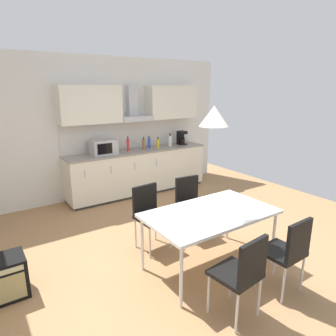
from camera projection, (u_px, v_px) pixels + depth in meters
ground_plane at (184, 258)px, 3.92m from camera, size 7.24×8.58×0.02m
wall_back at (96, 128)px, 5.90m from camera, size 5.79×0.10×2.74m
kitchen_counter at (139, 171)px, 6.25m from camera, size 3.00×0.62×0.91m
backsplash_tile at (131, 135)px, 6.29m from camera, size 2.98×0.02×0.55m
upper_wall_cabinets at (134, 104)px, 6.00m from camera, size 2.98×0.40×0.70m
microwave at (103, 147)px, 5.69m from camera, size 0.48×0.35×0.28m
coffee_maker at (181, 138)px, 6.71m from camera, size 0.18×0.19×0.30m
bottle_brown at (144, 144)px, 6.15m from camera, size 0.07×0.07×0.26m
bottle_red at (128, 145)px, 6.01m from camera, size 0.06×0.06×0.30m
bottle_yellow at (158, 143)px, 6.35m from camera, size 0.07×0.07×0.22m
bottle_white at (170, 141)px, 6.52m from camera, size 0.08×0.08×0.27m
bottle_blue at (149, 143)px, 6.29m from camera, size 0.06×0.06×0.26m
dining_table at (210, 215)px, 3.54m from camera, size 1.54×0.90×0.72m
chair_near_right at (289, 248)px, 3.10m from camera, size 0.41×0.41×0.87m
chair_far_right at (190, 200)px, 4.44m from camera, size 0.44×0.44×0.87m
chair_near_left at (243, 270)px, 2.73m from camera, size 0.44×0.44×0.87m
chair_far_left at (149, 210)px, 4.06m from camera, size 0.43×0.43×0.87m
pendant_lamp at (214, 116)px, 3.24m from camera, size 0.32×0.32×0.22m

